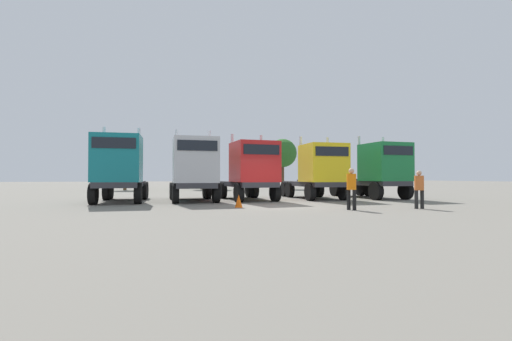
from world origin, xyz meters
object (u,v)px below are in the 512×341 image
at_px(traffic_cone_near, 239,201).
at_px(semi_truck_red, 251,170).
at_px(semi_truck_silver, 194,169).
at_px(semi_truck_yellow, 319,171).
at_px(semi_truck_teal, 119,168).
at_px(visitor_with_camera, 419,187).
at_px(semi_truck_green, 378,170).
at_px(visitor_in_hivis, 351,186).

bearing_deg(traffic_cone_near, semi_truck_red, 68.37).
height_order(semi_truck_silver, semi_truck_yellow, semi_truck_silver).
bearing_deg(semi_truck_red, semi_truck_teal, -95.59).
height_order(semi_truck_teal, visitor_with_camera, semi_truck_teal).
distance_m(semi_truck_yellow, visitor_with_camera, 7.46).
bearing_deg(visitor_with_camera, traffic_cone_near, -102.07).
distance_m(semi_truck_silver, semi_truck_green, 11.96).
bearing_deg(semi_truck_yellow, semi_truck_green, 85.27).
distance_m(semi_truck_red, visitor_in_hivis, 7.50).
distance_m(semi_truck_silver, semi_truck_red, 3.38).
xyz_separation_m(semi_truck_red, semi_truck_green, (8.58, -0.44, 0.05)).
height_order(semi_truck_silver, traffic_cone_near, semi_truck_silver).
xyz_separation_m(semi_truck_red, semi_truck_yellow, (4.53, 0.03, -0.01)).
bearing_deg(visitor_with_camera, semi_truck_red, -132.71).
distance_m(semi_truck_silver, visitor_in_hivis, 9.19).
xyz_separation_m(semi_truck_red, visitor_in_hivis, (2.66, -6.96, -0.79)).
bearing_deg(semi_truck_silver, semi_truck_teal, -94.85).
relative_size(semi_truck_teal, visitor_in_hivis, 3.41).
xyz_separation_m(semi_truck_green, visitor_in_hivis, (-5.92, -6.52, -0.84)).
bearing_deg(semi_truck_green, semi_truck_teal, -93.97).
xyz_separation_m(semi_truck_green, traffic_cone_near, (-10.34, -3.99, -1.59)).
relative_size(semi_truck_red, semi_truck_yellow, 1.03).
bearing_deg(semi_truck_green, semi_truck_yellow, -97.98).
xyz_separation_m(visitor_in_hivis, visitor_with_camera, (3.25, -0.29, -0.06)).
bearing_deg(semi_truck_green, semi_truck_silver, -93.10).
height_order(semi_truck_teal, traffic_cone_near, semi_truck_teal).
distance_m(semi_truck_red, semi_truck_green, 8.59).
bearing_deg(semi_truck_silver, visitor_in_hivis, 41.55).
bearing_deg(semi_truck_yellow, semi_truck_teal, -89.36).
xyz_separation_m(semi_truck_silver, semi_truck_red, (3.38, 0.08, -0.04)).
bearing_deg(semi_truck_teal, semi_truck_silver, 87.36).
distance_m(semi_truck_yellow, visitor_in_hivis, 7.28).
bearing_deg(semi_truck_yellow, visitor_in_hivis, -13.08).
xyz_separation_m(semi_truck_yellow, semi_truck_green, (4.05, -0.47, 0.06)).
distance_m(semi_truck_green, visitor_in_hivis, 8.85).
bearing_deg(visitor_in_hivis, semi_truck_teal, -63.30).
height_order(visitor_in_hivis, visitor_with_camera, visitor_in_hivis).
relative_size(semi_truck_silver, traffic_cone_near, 9.63).
height_order(semi_truck_teal, visitor_in_hivis, semi_truck_teal).
height_order(semi_truck_red, visitor_with_camera, semi_truck_red).
xyz_separation_m(visitor_with_camera, traffic_cone_near, (-7.67, 2.82, -0.69)).
relative_size(semi_truck_teal, semi_truck_silver, 1.06).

